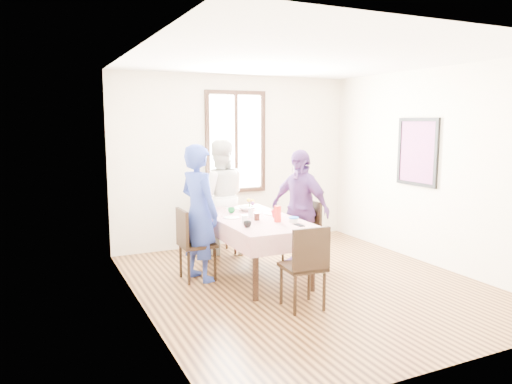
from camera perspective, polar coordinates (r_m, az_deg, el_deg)
ground at (r=6.10m, az=6.02°, el=-10.66°), size 4.50×4.50×0.00m
back_wall at (r=7.80m, az=-2.46°, el=3.69°), size 4.00×0.00×4.00m
right_wall at (r=7.06m, az=20.22°, el=2.69°), size 0.00×4.50×4.50m
window_frame at (r=7.77m, az=-2.41°, el=5.89°), size 1.02×0.06×1.62m
window_pane at (r=7.78m, az=-2.44°, el=5.89°), size 0.90×0.02×1.50m
art_poster at (r=7.24m, az=18.50°, el=4.49°), size 0.04×0.76×0.96m
dining_table at (r=6.27m, az=-0.20°, el=-6.51°), size 0.86×1.76×0.75m
tablecloth at (r=6.18m, az=-0.20°, el=-3.09°), size 0.98×1.88×0.01m
chair_left at (r=6.14m, az=-6.93°, el=-6.11°), size 0.42×0.42×0.91m
chair_right at (r=6.62m, az=5.22°, el=-5.02°), size 0.43×0.43×0.91m
chair_far at (r=7.34m, az=-4.22°, el=-3.69°), size 0.42×0.42×0.91m
chair_near at (r=5.22m, az=5.51°, el=-8.71°), size 0.45×0.45×0.91m
person_left at (r=6.06m, az=-6.83°, el=-2.44°), size 0.59×0.72×1.71m
person_far at (r=7.24m, az=-4.19°, el=-0.58°), size 0.98×0.85×1.72m
person_right at (r=6.54m, az=5.12°, el=-2.04°), size 0.71×1.02×1.61m
mug_black at (r=5.63m, az=-1.01°, el=-3.81°), size 0.12×0.12×0.07m
mug_flag at (r=6.19m, az=2.26°, el=-2.58°), size 0.15×0.15×0.10m
mug_green at (r=6.50m, az=-2.92°, el=-2.16°), size 0.10×0.10×0.07m
serving_bowl at (r=6.65m, az=-1.11°, el=-1.98°), size 0.24×0.24×0.06m
juice_carton at (r=5.91m, az=2.56°, el=-2.61°), size 0.06×0.06×0.20m
butter_tub at (r=5.92m, az=4.45°, el=-3.33°), size 0.10×0.10×0.05m
jam_jar at (r=6.01m, az=0.09°, el=-2.90°), size 0.07×0.07×0.10m
drinking_glass at (r=5.85m, az=-1.34°, el=-3.21°), size 0.07×0.07×0.10m
smartphone at (r=5.75m, az=5.12°, el=-3.91°), size 0.08×0.15×0.01m
flower_vase at (r=6.21m, az=-0.63°, el=-2.41°), size 0.06×0.06×0.13m
plate_left at (r=6.16m, az=-2.92°, el=-3.03°), size 0.20×0.20×0.01m
plate_right at (r=6.41m, az=1.86°, el=-2.58°), size 0.20×0.20×0.01m
plate_far at (r=6.81m, az=-2.79°, el=-1.93°), size 0.20×0.20×0.01m
butter_lid at (r=5.91m, az=4.45°, el=-3.02°), size 0.12×0.12×0.01m
flower_bunch at (r=6.19m, az=-0.63°, el=-1.39°), size 0.09×0.09×0.10m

